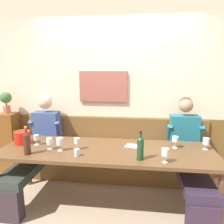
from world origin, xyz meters
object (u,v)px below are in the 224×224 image
ice_bucket (22,137)px  water_tumbler_center (77,153)px  wine_glass_center_rear (165,153)px  person_right_seat (38,143)px  wine_glass_near_bucket (175,140)px  dining_table (107,155)px  wine_bottle_green_tall (27,143)px  person_center_left_seat (188,152)px  wine_glass_mid_right (206,142)px  wine_bottle_amber_mid (140,147)px  wall_bench (113,161)px  wine_glass_by_bottle (77,141)px  wine_glass_left_end (49,142)px  wine_glass_mid_left (36,138)px  potted_plant (6,100)px  wine_glass_center_front (60,142)px

ice_bucket → water_tumbler_center: 0.89m
ice_bucket → wine_glass_center_rear: size_ratio=1.34×
person_right_seat → wine_glass_near_bucket: size_ratio=9.08×
ice_bucket → wine_glass_near_bucket: size_ratio=1.40×
person_right_seat → ice_bucket: (-0.06, -0.29, 0.18)m
dining_table → wine_bottle_green_tall: size_ratio=7.93×
person_center_left_seat → wine_glass_mid_right: size_ratio=9.19×
ice_bucket → wine_bottle_amber_mid: wine_bottle_amber_mid is taller
wall_bench → wine_glass_center_rear: 1.34m
wine_glass_mid_right → wine_glass_by_bottle: bearing=-172.7°
wine_glass_mid_right → wine_glass_left_end: 1.89m
person_center_left_seat → wine_glass_by_bottle: bearing=-164.1°
dining_table → wine_bottle_amber_mid: bearing=-32.6°
wine_bottle_amber_mid → water_tumbler_center: 0.71m
wine_bottle_amber_mid → wine_glass_by_bottle: size_ratio=2.21×
wine_bottle_green_tall → wine_bottle_amber_mid: size_ratio=1.03×
wine_bottle_amber_mid → wine_glass_near_bucket: 0.59m
ice_bucket → wine_glass_by_bottle: 0.78m
wine_bottle_green_tall → wine_glass_mid_right: 2.11m
wine_glass_center_rear → wine_bottle_green_tall: bearing=178.8°
person_right_seat → wine_bottle_amber_mid: (1.47, -0.61, 0.24)m
person_center_left_seat → wine_glass_left_end: 1.80m
wine_bottle_green_tall → wine_glass_mid_left: 0.32m
water_tumbler_center → person_center_left_seat: bearing=23.9°
wine_glass_by_bottle → potted_plant: bearing=150.2°
ice_bucket → wine_bottle_green_tall: wine_bottle_green_tall is taller
person_center_left_seat → wine_bottle_green_tall: size_ratio=4.01×
ice_bucket → person_right_seat: bearing=78.2°
wine_bottle_green_tall → wine_glass_near_bucket: 1.76m
person_right_seat → person_center_left_seat: 2.11m
wine_glass_near_bucket → potted_plant: 2.68m
ice_bucket → wine_glass_by_bottle: ice_bucket is taller
wall_bench → potted_plant: bearing=178.9°
wine_bottle_green_tall → wine_bottle_amber_mid: wine_bottle_green_tall is taller
wine_bottle_green_tall → potted_plant: 1.38m
person_center_left_seat → wine_glass_mid_left: (-1.96, -0.30, 0.21)m
wine_bottle_amber_mid → potted_plant: (-2.16, 1.00, 0.33)m
wine_glass_near_bucket → wine_glass_mid_left: 1.75m
ice_bucket → wine_glass_center_rear: 1.83m
wine_glass_mid_right → wine_glass_near_bucket: bearing=178.8°
person_right_seat → wine_glass_center_rear: size_ratio=8.69×
dining_table → wine_glass_left_end: (-0.68, -0.09, 0.17)m
wine_glass_center_rear → wine_glass_center_front: wine_glass_center_front is taller
wine_glass_mid_right → wine_glass_left_end: same height
wine_bottle_amber_mid → wine_glass_center_front: bearing=171.9°
wine_bottle_amber_mid → wine_glass_mid_left: wine_bottle_amber_mid is taller
wall_bench → wine_glass_mid_right: size_ratio=20.27×
wine_glass_near_bucket → wine_glass_mid_right: size_ratio=1.02×
wall_bench → potted_plant: size_ratio=8.29×
wall_bench → wine_glass_center_rear: bearing=-56.8°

